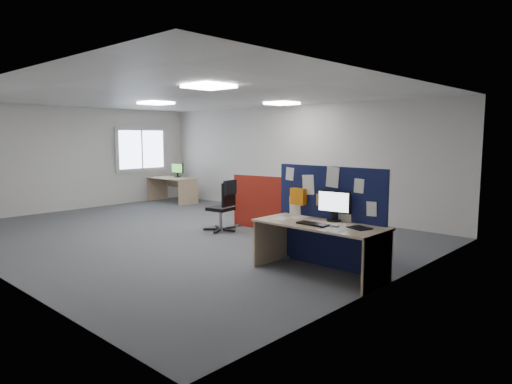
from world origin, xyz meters
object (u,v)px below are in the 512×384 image
Objects in this scene: office_chair at (225,203)px; monitor_second at (177,170)px; main_desk at (321,235)px; monitor_main at (334,204)px; second_desk at (173,184)px; navy_divider at (329,217)px; red_divider at (264,203)px.

monitor_second is at bearing 145.60° from office_chair.
office_chair is (-3.09, 1.03, 0.03)m from main_desk.
monitor_main reaches higher than second_desk.
office_chair is (4.15, -1.99, -0.36)m from monitor_second.
monitor_second is (-7.12, 2.67, 0.20)m from navy_divider.
monitor_second is 0.44× the size of office_chair.
navy_divider is 4.01× the size of monitor_second.
red_divider is 0.85m from office_chair.
second_desk is 0.43m from monitor_second.
monitor_main reaches higher than red_divider.
navy_divider is 7.60m from monitor_second.
red_divider is 4.69m from second_desk.
red_divider reaches higher than office_chair.
office_chair is at bearing 161.52° from main_desk.
monitor_main is 3.19m from red_divider.
monitor_second is at bearing 151.80° from monitor_main.
office_chair is at bearing 158.46° from monitor_main.
second_desk is at bearing 152.82° from monitor_main.
second_desk is 1.47× the size of office_chair.
monitor_main is 0.33× the size of second_desk.
office_chair is (-3.14, 0.80, -0.38)m from monitor_main.
monitor_main is 7.79m from second_desk.
main_desk is 0.47m from monitor_main.
navy_divider is 3.61× the size of monitor_main.
second_desk is 4.57m from office_chair.
monitor_second is (-4.54, 1.24, 0.41)m from red_divider.
monitor_second is 4.62m from office_chair.
monitor_main is 0.34× the size of red_divider.
monitor_main is at bearing -27.73° from monitor_second.
monitor_main is at bearing -35.30° from navy_divider.
red_divider is at bearing 150.96° from navy_divider.
second_desk is at bearing 160.46° from navy_divider.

